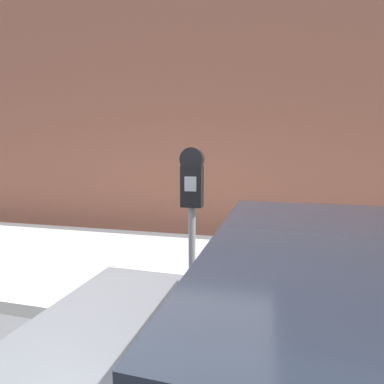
# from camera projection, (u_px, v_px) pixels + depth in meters

# --- Properties ---
(sidewalk) EXTENTS (24.00, 2.80, 0.14)m
(sidewalk) POSITION_uv_depth(u_px,v_px,m) (178.00, 271.00, 4.15)
(sidewalk) COLOR #BCB7AD
(sidewalk) RESTS_ON ground_plane
(building_facade) EXTENTS (24.00, 0.30, 5.15)m
(building_facade) POSITION_uv_depth(u_px,v_px,m) (210.00, 110.00, 6.08)
(building_facade) COLOR #935642
(building_facade) RESTS_ON ground_plane
(parking_meter) EXTENTS (0.21, 0.13, 1.60)m
(parking_meter) POSITION_uv_depth(u_px,v_px,m) (192.00, 201.00, 2.75)
(parking_meter) COLOR slate
(parking_meter) RESTS_ON sidewalk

